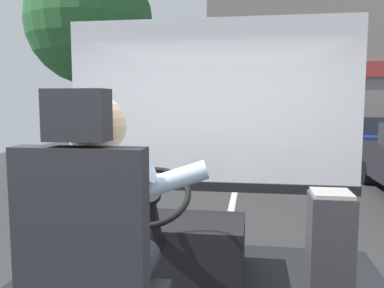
% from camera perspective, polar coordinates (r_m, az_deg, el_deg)
% --- Properties ---
extents(ground, '(18.00, 44.00, 0.06)m').
position_cam_1_polar(ground, '(10.77, 6.69, -4.39)').
color(ground, '#343434').
extents(driver_seat, '(0.48, 0.48, 1.29)m').
position_cam_1_polar(driver_seat, '(1.67, -13.94, -19.07)').
color(driver_seat, black).
rests_on(driver_seat, bus_floor).
extents(bus_driver, '(0.83, 0.57, 0.84)m').
position_cam_1_polar(bus_driver, '(1.68, -12.75, -11.06)').
color(bus_driver, '#282833').
rests_on(bus_driver, driver_seat).
extents(steering_console, '(1.10, 1.01, 0.84)m').
position_cam_1_polar(steering_console, '(2.96, -3.58, -14.18)').
color(steering_console, black).
rests_on(steering_console, bus_floor).
extents(fare_box, '(0.23, 0.25, 0.76)m').
position_cam_1_polar(fare_box, '(2.42, 19.09, -15.33)').
color(fare_box, '#333338').
rests_on(fare_box, bus_floor).
extents(windshield_panel, '(2.50, 0.08, 1.48)m').
position_cam_1_polar(windshield_panel, '(3.43, 2.69, 2.74)').
color(windshield_panel, silver).
extents(street_tree, '(3.41, 3.41, 5.79)m').
position_cam_1_polar(street_tree, '(11.61, -14.46, 16.57)').
color(street_tree, '#4C3828').
rests_on(street_tree, ground).
extents(shop_building, '(12.54, 4.71, 8.91)m').
position_cam_1_polar(shop_building, '(19.33, 22.28, 13.16)').
color(shop_building, gray).
rests_on(shop_building, ground).
extents(parked_car_blue, '(1.99, 4.20, 1.48)m').
position_cam_1_polar(parked_car_blue, '(13.93, 23.13, 0.80)').
color(parked_car_blue, navy).
rests_on(parked_car_blue, ground).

